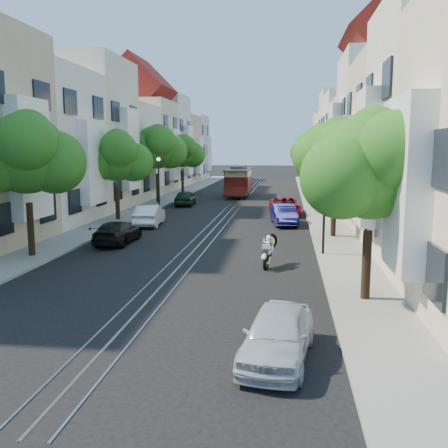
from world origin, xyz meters
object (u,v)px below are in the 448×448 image
(tree_w_b, at_px, (117,158))
(parked_car_e_far, at_px, (285,206))
(parked_car_w_mid, at_px, (149,215))
(parked_car_w_far, at_px, (185,198))
(tree_w_d, at_px, (183,152))
(parked_car_e_near, at_px, (278,334))
(tree_e_a, at_px, (373,169))
(tree_e_b, at_px, (337,154))
(parked_car_w_near, at_px, (117,232))
(lamp_east, at_px, (325,196))
(sportbike_rider, at_px, (268,249))
(tree_w_a, at_px, (27,155))
(tree_e_d, at_px, (315,150))
(parked_car_e_mid, at_px, (284,215))
(tree_w_c, at_px, (158,148))
(cable_car, at_px, (239,180))
(tree_e_c, at_px, (323,154))
(lamp_west, at_px, (159,174))

(tree_w_b, distance_m, parked_car_e_far, 12.97)
(parked_car_w_mid, relative_size, parked_car_w_far, 1.05)
(tree_w_d, height_order, parked_car_e_near, tree_w_d)
(tree_e_a, relative_size, tree_w_b, 1.00)
(tree_e_b, height_order, parked_car_w_near, tree_e_b)
(lamp_east, distance_m, parked_car_w_near, 11.09)
(sportbike_rider, height_order, parked_car_w_far, parked_car_w_far)
(tree_w_a, bearing_deg, parked_car_w_near, 54.72)
(tree_e_d, distance_m, parked_car_e_far, 13.39)
(parked_car_e_mid, bearing_deg, parked_car_e_far, 82.03)
(tree_w_a, bearing_deg, tree_e_d, 63.59)
(parked_car_e_far, bearing_deg, tree_w_c, 147.46)
(tree_e_a, relative_size, parked_car_w_near, 1.51)
(tree_w_c, relative_size, parked_car_w_near, 1.71)
(tree_e_d, height_order, cable_car, tree_e_d)
(tree_e_a, bearing_deg, parked_car_e_far, 97.54)
(parked_car_w_far, bearing_deg, tree_e_a, 110.27)
(tree_e_a, height_order, parked_car_e_far, tree_e_a)
(lamp_east, relative_size, parked_car_w_near, 1.00)
(parked_car_w_far, bearing_deg, parked_car_e_mid, 127.47)
(lamp_east, relative_size, sportbike_rider, 2.33)
(tree_e_d, distance_m, parked_car_e_near, 39.31)
(cable_car, xyz_separation_m, parked_car_e_near, (4.90, -40.67, -1.10))
(sportbike_rider, relative_size, cable_car, 0.23)
(parked_car_e_mid, xyz_separation_m, parked_car_w_far, (-8.80, 10.24, -0.00))
(tree_e_b, height_order, lamp_east, tree_e_b)
(tree_e_c, bearing_deg, tree_w_d, 131.99)
(tree_w_a, xyz_separation_m, parked_car_w_mid, (2.74, 10.17, -4.05))
(tree_e_a, distance_m, tree_w_d, 41.57)
(tree_w_d, bearing_deg, tree_e_c, -48.01)
(tree_e_a, relative_size, parked_car_w_mid, 1.50)
(tree_e_a, height_order, sportbike_rider, tree_e_a)
(lamp_east, bearing_deg, tree_e_d, 87.96)
(lamp_east, distance_m, lamp_west, 21.97)
(tree_e_b, bearing_deg, tree_w_a, -154.08)
(tree_e_b, relative_size, parked_car_e_near, 1.77)
(tree_e_b, distance_m, tree_w_b, 15.25)
(tree_w_a, height_order, tree_w_c, tree_w_c)
(cable_car, xyz_separation_m, parked_car_e_far, (4.90, -14.08, -1.07))
(parked_car_e_mid, bearing_deg, tree_e_c, 57.90)
(tree_e_b, distance_m, parked_car_e_mid, 6.77)
(tree_e_b, distance_m, parked_car_w_near, 12.76)
(tree_e_b, relative_size, tree_e_d, 0.98)
(parked_car_e_mid, relative_size, parked_car_w_mid, 0.99)
(parked_car_e_near, height_order, parked_car_w_near, parked_car_e_near)
(tree_e_c, bearing_deg, parked_car_w_far, 161.73)
(tree_w_d, xyz_separation_m, lamp_east, (13.44, -31.98, -1.75))
(tree_e_c, bearing_deg, tree_w_c, 160.85)
(parked_car_e_near, height_order, parked_car_w_mid, parked_car_w_mid)
(tree_w_c, bearing_deg, tree_e_a, -62.78)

